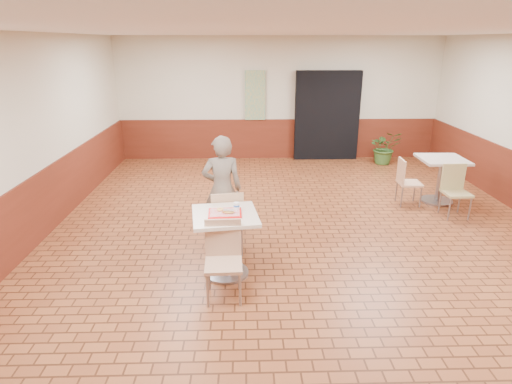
{
  "coord_description": "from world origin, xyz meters",
  "views": [
    {
      "loc": [
        -0.87,
        -5.79,
        2.87
      ],
      "look_at": [
        -0.72,
        -0.37,
        0.95
      ],
      "focal_mm": 30.0,
      "sensor_mm": 36.0,
      "label": 1
    }
  ],
  "objects_px": {
    "chair_main_back": "(227,219)",
    "serving_tray": "(225,213)",
    "ring_donut": "(220,209)",
    "potted_plant": "(385,147)",
    "main_table": "(225,234)",
    "chair_main_front": "(223,255)",
    "paper_cup": "(237,206)",
    "chair_second_front": "(455,188)",
    "chair_second_left": "(406,179)",
    "long_john_donut": "(228,212)",
    "second_table": "(441,173)",
    "customer": "(222,189)"
  },
  "relations": [
    {
      "from": "chair_main_back",
      "to": "long_john_donut",
      "type": "distance_m",
      "value": 0.7
    },
    {
      "from": "serving_tray",
      "to": "paper_cup",
      "type": "bearing_deg",
      "value": 30.27
    },
    {
      "from": "chair_main_front",
      "to": "chair_main_back",
      "type": "height_order",
      "value": "chair_main_back"
    },
    {
      "from": "chair_main_front",
      "to": "serving_tray",
      "type": "relative_size",
      "value": 2.27
    },
    {
      "from": "main_table",
      "to": "chair_second_left",
      "type": "height_order",
      "value": "chair_second_left"
    },
    {
      "from": "paper_cup",
      "to": "potted_plant",
      "type": "xyz_separation_m",
      "value": [
        3.54,
        5.13,
        -0.5
      ]
    },
    {
      "from": "ring_donut",
      "to": "potted_plant",
      "type": "xyz_separation_m",
      "value": [
        3.75,
        5.15,
        -0.47
      ]
    },
    {
      "from": "chair_second_front",
      "to": "main_table",
      "type": "bearing_deg",
      "value": -155.25
    },
    {
      "from": "chair_second_front",
      "to": "long_john_donut",
      "type": "bearing_deg",
      "value": -154.5
    },
    {
      "from": "chair_main_front",
      "to": "serving_tray",
      "type": "distance_m",
      "value": 0.58
    },
    {
      "from": "chair_main_back",
      "to": "second_table",
      "type": "distance_m",
      "value": 4.37
    },
    {
      "from": "serving_tray",
      "to": "ring_donut",
      "type": "xyz_separation_m",
      "value": [
        -0.06,
        0.06,
        0.03
      ]
    },
    {
      "from": "ring_donut",
      "to": "chair_main_back",
      "type": "bearing_deg",
      "value": 83.61
    },
    {
      "from": "long_john_donut",
      "to": "potted_plant",
      "type": "bearing_deg",
      "value": 55.25
    },
    {
      "from": "paper_cup",
      "to": "second_table",
      "type": "height_order",
      "value": "paper_cup"
    },
    {
      "from": "chair_second_front",
      "to": "potted_plant",
      "type": "xyz_separation_m",
      "value": [
        -0.16,
        3.3,
        -0.09
      ]
    },
    {
      "from": "chair_main_front",
      "to": "customer",
      "type": "relative_size",
      "value": 0.57
    },
    {
      "from": "chair_main_back",
      "to": "ring_donut",
      "type": "bearing_deg",
      "value": 74.94
    },
    {
      "from": "chair_second_left",
      "to": "customer",
      "type": "bearing_deg",
      "value": 115.88
    },
    {
      "from": "chair_main_back",
      "to": "ring_donut",
      "type": "distance_m",
      "value": 0.61
    },
    {
      "from": "ring_donut",
      "to": "chair_second_front",
      "type": "relative_size",
      "value": 0.1
    },
    {
      "from": "customer",
      "to": "ring_donut",
      "type": "relative_size",
      "value": 17.64
    },
    {
      "from": "main_table",
      "to": "paper_cup",
      "type": "distance_m",
      "value": 0.39
    },
    {
      "from": "customer",
      "to": "chair_second_front",
      "type": "xyz_separation_m",
      "value": [
        3.94,
        0.87,
        -0.31
      ]
    },
    {
      "from": "serving_tray",
      "to": "second_table",
      "type": "height_order",
      "value": "serving_tray"
    },
    {
      "from": "chair_main_front",
      "to": "serving_tray",
      "type": "height_order",
      "value": "chair_main_front"
    },
    {
      "from": "long_john_donut",
      "to": "chair_second_front",
      "type": "distance_m",
      "value": 4.29
    },
    {
      "from": "main_table",
      "to": "second_table",
      "type": "bearing_deg",
      "value": 33.42
    },
    {
      "from": "serving_tray",
      "to": "chair_second_front",
      "type": "height_order",
      "value": "chair_second_front"
    },
    {
      "from": "potted_plant",
      "to": "chair_main_back",
      "type": "bearing_deg",
      "value": -128.43
    },
    {
      "from": "ring_donut",
      "to": "chair_second_left",
      "type": "relative_size",
      "value": 0.11
    },
    {
      "from": "ring_donut",
      "to": "potted_plant",
      "type": "distance_m",
      "value": 6.39
    },
    {
      "from": "main_table",
      "to": "chair_main_front",
      "type": "height_order",
      "value": "chair_main_front"
    },
    {
      "from": "main_table",
      "to": "paper_cup",
      "type": "xyz_separation_m",
      "value": [
        0.14,
        0.08,
        0.35
      ]
    },
    {
      "from": "customer",
      "to": "potted_plant",
      "type": "height_order",
      "value": "customer"
    },
    {
      "from": "chair_main_back",
      "to": "serving_tray",
      "type": "bearing_deg",
      "value": 81.75
    },
    {
      "from": "paper_cup",
      "to": "chair_second_left",
      "type": "bearing_deg",
      "value": 37.73
    },
    {
      "from": "chair_main_front",
      "to": "paper_cup",
      "type": "distance_m",
      "value": 0.7
    },
    {
      "from": "serving_tray",
      "to": "customer",
      "type": "bearing_deg",
      "value": 94.63
    },
    {
      "from": "chair_main_back",
      "to": "chair_second_left",
      "type": "distance_m",
      "value": 3.73
    },
    {
      "from": "serving_tray",
      "to": "paper_cup",
      "type": "xyz_separation_m",
      "value": [
        0.14,
        0.08,
        0.06
      ]
    },
    {
      "from": "paper_cup",
      "to": "chair_second_left",
      "type": "distance_m",
      "value": 3.9
    },
    {
      "from": "second_table",
      "to": "chair_main_front",
      "type": "bearing_deg",
      "value": -142.01
    },
    {
      "from": "chair_second_left",
      "to": "ring_donut",
      "type": "bearing_deg",
      "value": 128.8
    },
    {
      "from": "paper_cup",
      "to": "chair_second_left",
      "type": "relative_size",
      "value": 0.11
    },
    {
      "from": "main_table",
      "to": "serving_tray",
      "type": "distance_m",
      "value": 0.29
    },
    {
      "from": "chair_main_front",
      "to": "long_john_donut",
      "type": "xyz_separation_m",
      "value": [
        0.05,
        0.43,
        0.37
      ]
    },
    {
      "from": "main_table",
      "to": "chair_main_front",
      "type": "xyz_separation_m",
      "value": [
        -0.01,
        -0.47,
        -0.05
      ]
    },
    {
      "from": "potted_plant",
      "to": "paper_cup",
      "type": "bearing_deg",
      "value": -124.65
    },
    {
      "from": "ring_donut",
      "to": "chair_second_front",
      "type": "bearing_deg",
      "value": 25.31
    }
  ]
}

